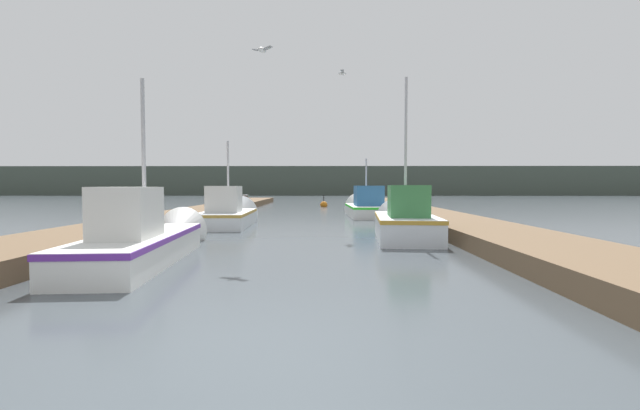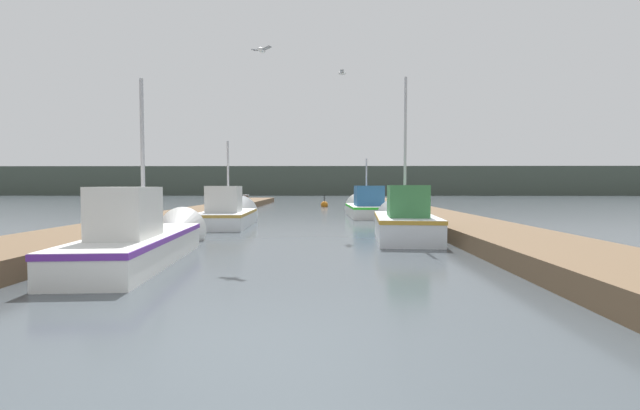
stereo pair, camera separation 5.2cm
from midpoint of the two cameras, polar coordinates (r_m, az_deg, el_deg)
The scene contains 14 objects.
ground_plane at distance 4.22m, azimuth -10.69°, elevation -18.91°, with size 200.00×200.00×0.00m.
dock_left at distance 20.80m, azimuth -16.35°, elevation -1.18°, with size 2.46×40.00×0.41m.
dock_right at distance 20.40m, azimuth 13.50°, elevation -1.22°, with size 2.46×40.00×0.41m.
distant_shore_ridge at distance 74.88m, azimuth 0.09°, elevation 3.19°, with size 120.00×16.00×4.59m.
fishing_boat_0 at distance 9.86m, azimuth -21.89°, elevation -4.05°, with size 1.86×6.04×4.09m.
fishing_boat_1 at distance 12.91m, azimuth 11.04°, elevation -2.10°, with size 1.95×4.68×5.07m.
fishing_boat_2 at distance 17.17m, azimuth -12.01°, elevation -1.17°, with size 1.90×5.03×3.78m.
fishing_boat_3 at distance 22.06m, azimuth 5.97°, elevation -0.24°, with size 1.96×5.69×3.46m.
mooring_piling_1 at distance 23.75m, azimuth -11.52°, elevation -0.01°, with size 0.26×0.26×0.95m.
mooring_piling_2 at distance 17.83m, azimuth -14.74°, elevation -0.76°, with size 0.24×0.24×1.03m.
mooring_piling_3 at distance 25.62m, azimuth -9.95°, elevation 0.26°, with size 0.34×0.34×1.00m.
channel_buoy at distance 30.94m, azimuth 0.46°, elevation 0.03°, with size 0.52×0.52×1.02m.
seagull_lead at distance 15.48m, azimuth 2.90°, elevation 17.15°, with size 0.29×0.55×0.12m.
seagull_1 at distance 11.24m, azimuth -7.85°, elevation 19.80°, with size 0.54×0.37×0.12m.
Camera 1 is at (0.76, -3.85, 1.55)m, focal length 24.00 mm.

